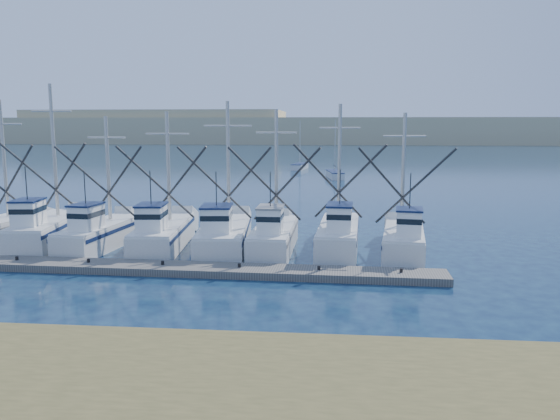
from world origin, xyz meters
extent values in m
plane|color=#0C1A38|center=(0.00, 0.00, 0.00)|extent=(500.00, 500.00, 0.00)
cube|color=slate|center=(-8.17, 6.90, 0.19)|extent=(28.65, 2.76, 0.38)
cube|color=tan|center=(0.00, 210.00, 5.00)|extent=(360.00, 60.00, 10.00)
cylinder|color=#B7B2A8|center=(-20.42, 13.46, 5.25)|extent=(0.22, 0.22, 7.53)
cube|color=silver|center=(-17.08, 12.14, 0.80)|extent=(3.36, 8.22, 1.61)
cube|color=white|center=(-17.08, 10.10, 2.36)|extent=(1.60, 2.11, 1.50)
cylinder|color=#B7B2A8|center=(-17.08, 13.50, 5.80)|extent=(0.22, 0.22, 8.38)
cube|color=silver|center=(-13.58, 12.10, 0.70)|extent=(2.92, 8.06, 1.41)
cube|color=white|center=(-13.58, 10.08, 2.16)|extent=(1.44, 2.04, 1.50)
cylinder|color=#B7B2A8|center=(-13.58, 13.44, 4.70)|extent=(0.22, 0.22, 6.59)
cube|color=silver|center=(-9.77, 12.26, 0.71)|extent=(3.16, 8.39, 1.43)
cube|color=white|center=(-9.77, 10.15, 2.18)|extent=(1.60, 2.12, 1.50)
cylinder|color=#B7B2A8|center=(-9.77, 13.66, 4.86)|extent=(0.22, 0.22, 6.85)
cube|color=silver|center=(-6.03, 12.52, 0.69)|extent=(3.49, 8.96, 1.39)
cube|color=white|center=(-6.03, 10.28, 2.14)|extent=(1.76, 2.27, 1.50)
cylinder|color=#B7B2A8|center=(-6.03, 14.02, 5.14)|extent=(0.22, 0.22, 7.52)
cube|color=silver|center=(-2.97, 12.13, 0.70)|extent=(2.35, 8.00, 1.40)
cube|color=white|center=(-2.97, 10.09, 2.15)|extent=(1.32, 1.96, 1.50)
cylinder|color=#B7B2A8|center=(-2.97, 13.49, 4.90)|extent=(0.22, 0.22, 6.99)
cube|color=silver|center=(0.86, 12.37, 0.78)|extent=(2.73, 8.56, 1.57)
cube|color=white|center=(0.86, 10.21, 2.32)|extent=(1.41, 2.13, 1.50)
cylinder|color=#B7B2A8|center=(0.86, 13.81, 5.13)|extent=(0.22, 0.22, 7.14)
cube|color=silver|center=(4.59, 11.75, 0.71)|extent=(3.15, 7.43, 1.41)
cube|color=white|center=(4.59, 9.91, 2.16)|extent=(1.51, 1.91, 1.50)
cylinder|color=#B7B2A8|center=(4.59, 12.98, 4.79)|extent=(0.22, 0.22, 6.75)
cube|color=silver|center=(0.91, 57.34, 0.45)|extent=(2.66, 7.01, 0.90)
cylinder|color=#B7B2A8|center=(0.91, 57.64, 4.50)|extent=(0.12, 0.12, 7.20)
cube|color=silver|center=(-4.84, 71.99, 0.45)|extent=(2.70, 6.01, 0.90)
cylinder|color=#B7B2A8|center=(-4.84, 72.29, 4.50)|extent=(0.12, 0.12, 7.20)
camera|label=1|loc=(0.33, -19.58, 7.50)|focal=35.00mm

